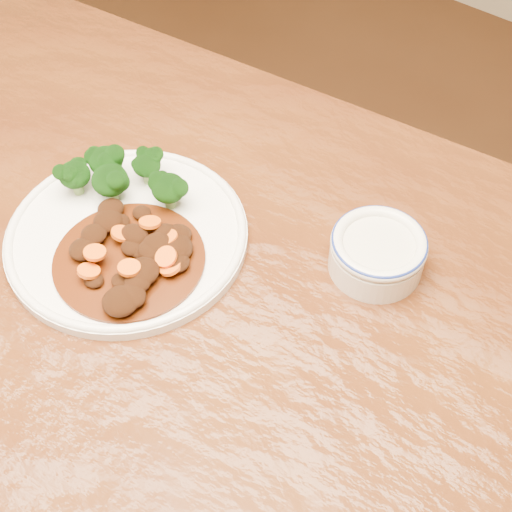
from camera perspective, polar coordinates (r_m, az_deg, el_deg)
The scene contains 5 objects.
dining_table at distance 0.85m, azimuth -8.44°, elevation -8.36°, with size 1.59×1.07×0.75m.
dinner_plate at distance 0.85m, azimuth -10.29°, elevation 1.71°, with size 0.28×0.28×0.02m.
broccoli_florets at distance 0.87m, azimuth -10.85°, elevation 6.37°, with size 0.14×0.10×0.05m.
mince_stew at distance 0.81m, azimuth -9.55°, elevation 0.10°, with size 0.17×0.17×0.03m.
dip_bowl at distance 0.81m, azimuth 9.69°, elevation 0.36°, with size 0.11×0.11×0.05m.
Camera 1 is at (0.36, -0.26, 1.39)m, focal length 50.00 mm.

